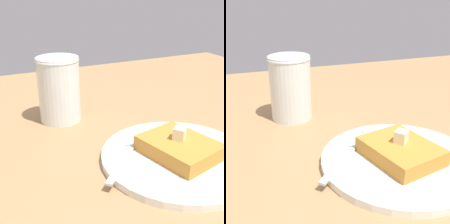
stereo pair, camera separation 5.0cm
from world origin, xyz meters
The scene contains 6 objects.
table_surface centered at (0.00, 0.00, 1.37)cm, with size 114.52×114.52×2.75cm, color #A2794E.
plate centered at (3.13, 1.19, 3.32)cm, with size 22.10×22.10×1.04cm.
toast_slice_center centered at (3.13, 1.19, 4.89)cm, with size 8.19×10.20×2.21cm, color #BE7E30.
butter_pat_primary centered at (3.26, 1.59, 6.87)cm, with size 1.74×1.57×1.74cm, color beige.
fork centered at (-2.64, 5.02, 3.96)cm, with size 12.35×12.31×0.36cm.
syrup_jar centered at (-7.85, 22.44, 8.27)cm, with size 7.67×7.67×11.69cm.
Camera 2 is at (-17.34, -31.47, 26.51)cm, focal length 50.00 mm.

